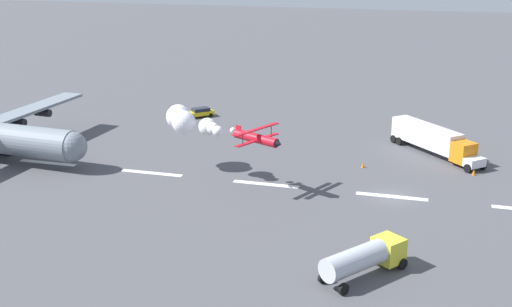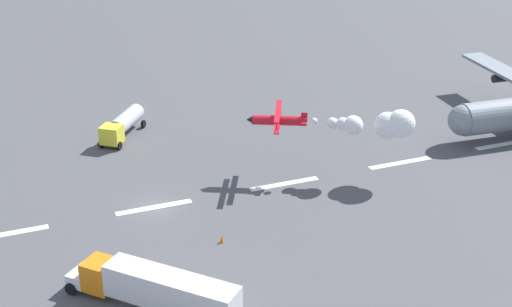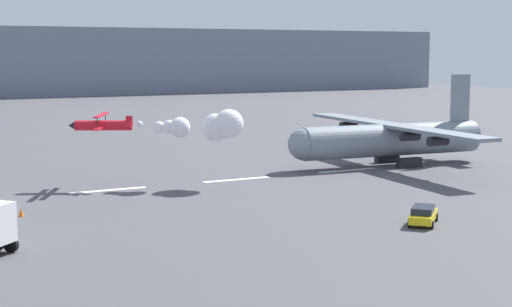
{
  "view_description": "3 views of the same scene",
  "coord_description": "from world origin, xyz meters",
  "px_view_note": "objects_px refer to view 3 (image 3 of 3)",
  "views": [
    {
      "loc": [
        -3.37,
        69.47,
        27.13
      ],
      "look_at": [
        15.16,
        2.68,
        4.62
      ],
      "focal_mm": 45.41,
      "sensor_mm": 36.0,
      "label": 1
    },
    {
      "loc": [
        -15.02,
        -67.02,
        37.2
      ],
      "look_at": [
        12.44,
        2.86,
        2.82
      ],
      "focal_mm": 52.51,
      "sensor_mm": 36.0,
      "label": 2
    },
    {
      "loc": [
        -7.99,
        -76.76,
        14.02
      ],
      "look_at": [
        31.73,
        0.0,
        2.77
      ],
      "focal_mm": 54.74,
      "sensor_mm": 36.0,
      "label": 3
    }
  ],
  "objects_px": {
    "cargo_transport_plane": "(384,139)",
    "traffic_cone_far": "(21,212)",
    "stunt_biplane_red": "(201,126)",
    "followme_car_yellow": "(423,214)"
  },
  "relations": [
    {
      "from": "cargo_transport_plane",
      "to": "stunt_biplane_red",
      "type": "bearing_deg",
      "value": -173.62
    },
    {
      "from": "traffic_cone_far",
      "to": "stunt_biplane_red",
      "type": "bearing_deg",
      "value": 20.04
    },
    {
      "from": "stunt_biplane_red",
      "to": "traffic_cone_far",
      "type": "height_order",
      "value": "stunt_biplane_red"
    },
    {
      "from": "cargo_transport_plane",
      "to": "traffic_cone_far",
      "type": "height_order",
      "value": "cargo_transport_plane"
    },
    {
      "from": "cargo_transport_plane",
      "to": "followme_car_yellow",
      "type": "distance_m",
      "value": 33.3
    },
    {
      "from": "cargo_transport_plane",
      "to": "followme_car_yellow",
      "type": "xyz_separation_m",
      "value": [
        -17.12,
        -28.45,
        -2.59
      ]
    },
    {
      "from": "cargo_transport_plane",
      "to": "stunt_biplane_red",
      "type": "distance_m",
      "value": 26.23
    },
    {
      "from": "stunt_biplane_red",
      "to": "traffic_cone_far",
      "type": "bearing_deg",
      "value": -159.96
    },
    {
      "from": "cargo_transport_plane",
      "to": "followme_car_yellow",
      "type": "bearing_deg",
      "value": -121.03
    },
    {
      "from": "cargo_transport_plane",
      "to": "traffic_cone_far",
      "type": "bearing_deg",
      "value": -167.49
    }
  ]
}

